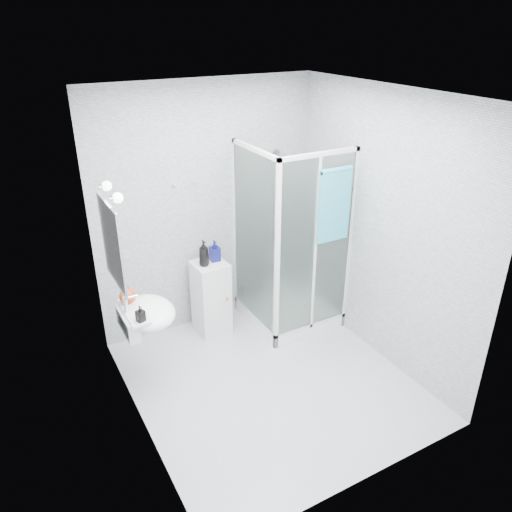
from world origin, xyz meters
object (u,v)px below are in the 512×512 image
storage_cabinet (211,297)px  soap_dispenser_black (140,314)px  shampoo_bottle_a (204,253)px  soap_dispenser_orange (127,293)px  hand_towel (334,203)px  shampoo_bottle_b (215,251)px  shower_enclosure (287,288)px  wall_basin (145,314)px

storage_cabinet → soap_dispenser_black: bearing=-143.3°
storage_cabinet → shampoo_bottle_a: size_ratio=2.98×
soap_dispenser_orange → storage_cabinet: bearing=24.6°
storage_cabinet → soap_dispenser_orange: size_ratio=4.36×
storage_cabinet → soap_dispenser_black: size_ratio=5.80×
hand_towel → shampoo_bottle_a: size_ratio=2.69×
shampoo_bottle_b → soap_dispenser_black: 1.32m
storage_cabinet → hand_towel: 1.64m
shower_enclosure → hand_towel: (0.24, -0.40, 1.05)m
shower_enclosure → soap_dispenser_orange: bearing=-174.4°
hand_towel → soap_dispenser_orange: 2.08m
wall_basin → storage_cabinet: bearing=34.0°
shampoo_bottle_a → soap_dispenser_orange: size_ratio=1.46×
shower_enclosure → shampoo_bottle_a: (-0.85, 0.26, 0.50)m
hand_towel → soap_dispenser_black: (-1.99, -0.11, -0.57)m
wall_basin → hand_towel: bearing=-2.6°
wall_basin → shampoo_bottle_a: size_ratio=2.05×
hand_towel → shampoo_bottle_b: size_ratio=3.30×
wall_basin → shampoo_bottle_a: shampoo_bottle_a is taller
wall_basin → soap_dispenser_orange: 0.24m
wall_basin → storage_cabinet: 1.12m
wall_basin → shampoo_bottle_b: 1.15m
shampoo_bottle_a → soap_dispenser_orange: 1.00m
hand_towel → shampoo_bottle_b: 1.32m
storage_cabinet → shower_enclosure: bearing=-21.7°
hand_towel → shower_enclosure: bearing=121.3°
wall_basin → shower_enclosure: bearing=10.8°
shower_enclosure → soap_dispenser_black: 1.88m
shampoo_bottle_a → hand_towel: bearing=-31.3°
shampoo_bottle_a → shower_enclosure: bearing=-17.1°
wall_basin → hand_towel: hand_towel is taller
shampoo_bottle_b → soap_dispenser_orange: 1.16m
shampoo_bottle_a → wall_basin: bearing=-144.5°
shower_enclosure → hand_towel: bearing=-58.7°
storage_cabinet → soap_dispenser_black: 1.35m
soap_dispenser_orange → shampoo_bottle_a: bearing=25.5°
soap_dispenser_black → hand_towel: bearing=3.0°
wall_basin → shampoo_bottle_b: size_ratio=2.52×
hand_towel → storage_cabinet: bearing=146.6°
wall_basin → shampoo_bottle_b: shampoo_bottle_b is taller
wall_basin → shampoo_bottle_a: 1.01m
hand_towel → soap_dispenser_black: hand_towel is taller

